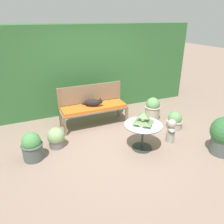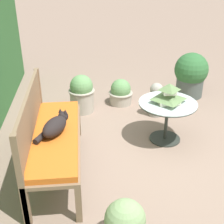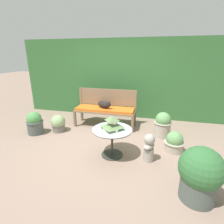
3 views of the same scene
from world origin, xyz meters
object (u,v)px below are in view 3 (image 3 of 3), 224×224
at_px(garden_bust, 149,147).
at_px(potted_plant_table_near, 200,174).
at_px(cat, 104,105).
at_px(potted_plant_patio_mid, 58,124).
at_px(potted_plant_bench_right, 174,142).
at_px(garden_bench, 105,110).
at_px(patio_table, 112,135).
at_px(potted_plant_table_far, 35,123).
at_px(pagoda_birdhouse, 112,124).
at_px(potted_plant_bench_left, 163,125).

bearing_deg(garden_bust, potted_plant_table_near, -112.68).
distance_m(cat, potted_plant_table_near, 2.97).
bearing_deg(cat, potted_plant_patio_mid, -121.36).
xyz_separation_m(potted_plant_table_near, potted_plant_bench_right, (-0.20, 1.26, -0.21)).
height_order(garden_bench, patio_table, patio_table).
xyz_separation_m(potted_plant_bench_right, potted_plant_patio_mid, (-2.83, 0.31, 0.02)).
bearing_deg(potted_plant_table_far, pagoda_birdhouse, -13.74).
relative_size(cat, potted_plant_table_near, 0.57).
distance_m(garden_bench, garden_bust, 1.93).
distance_m(pagoda_birdhouse, potted_plant_table_near, 1.63).
xyz_separation_m(potted_plant_table_near, potted_plant_bench_left, (-0.42, 1.91, -0.10)).
bearing_deg(potted_plant_bench_right, cat, 151.88).
bearing_deg(garden_bust, potted_plant_bench_right, -20.05).
height_order(garden_bench, potted_plant_table_far, potted_plant_table_far).
bearing_deg(patio_table, cat, 112.11).
bearing_deg(potted_plant_table_far, potted_plant_bench_left, 10.95).
bearing_deg(potted_plant_bench_left, garden_bench, 168.90).
xyz_separation_m(potted_plant_bench_left, potted_plant_patio_mid, (-2.61, -0.34, -0.09)).
distance_m(garden_bench, potted_plant_table_far, 1.82).
xyz_separation_m(pagoda_birdhouse, potted_plant_patio_mid, (-1.63, 0.78, -0.47)).
relative_size(cat, patio_table, 0.58).
distance_m(patio_table, garden_bust, 0.73).
relative_size(potted_plant_bench_left, potted_plant_table_far, 1.08).
relative_size(garden_bust, potted_plant_table_near, 0.70).
relative_size(patio_table, potted_plant_patio_mid, 1.74).
height_order(cat, potted_plant_patio_mid, cat).
height_order(cat, pagoda_birdhouse, pagoda_birdhouse).
height_order(potted_plant_bench_left, potted_plant_bench_right, potted_plant_bench_left).
distance_m(garden_bust, potted_plant_bench_right, 0.70).
height_order(pagoda_birdhouse, garden_bust, pagoda_birdhouse).
relative_size(cat, potted_plant_bench_right, 1.03).
distance_m(potted_plant_table_near, potted_plant_table_far, 3.77).
xyz_separation_m(garden_bench, potted_plant_bench_left, (1.54, -0.30, -0.15)).
height_order(potted_plant_table_near, potted_plant_table_far, potted_plant_table_near).
distance_m(cat, potted_plant_bench_right, 2.06).
distance_m(pagoda_birdhouse, potted_plant_bench_left, 1.54).
bearing_deg(potted_plant_bench_right, garden_bench, 151.52).
relative_size(potted_plant_table_near, potted_plant_bench_right, 1.81).
bearing_deg(potted_plant_bench_right, potted_plant_patio_mid, 173.70).
bearing_deg(potted_plant_table_near, patio_table, 150.65).
relative_size(garden_bench, potted_plant_table_near, 2.11).
bearing_deg(potted_plant_table_near, potted_plant_patio_mid, 152.65).
xyz_separation_m(garden_bench, garden_bust, (1.27, -1.44, -0.17)).
xyz_separation_m(garden_bust, potted_plant_table_near, (0.69, -0.77, 0.11)).
distance_m(garden_bust, potted_plant_table_far, 2.89).
relative_size(patio_table, potted_plant_table_near, 0.98).
bearing_deg(garden_bust, potted_plant_bench_left, 11.88).
bearing_deg(garden_bust, pagoda_birdhouse, 113.69).
height_order(cat, garden_bust, cat).
height_order(garden_bust, potted_plant_patio_mid, garden_bust).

